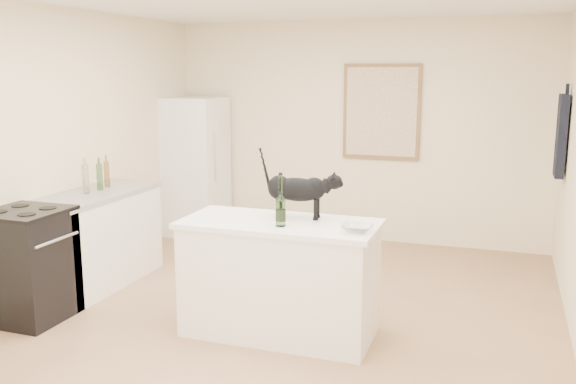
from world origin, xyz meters
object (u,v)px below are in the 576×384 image
at_px(stove, 28,266).
at_px(black_cat, 297,193).
at_px(wine_bottle, 281,203).
at_px(glass_bowl, 357,228).
at_px(fridge, 195,166).

bearing_deg(stove, black_cat, 14.32).
bearing_deg(black_cat, stove, -171.09).
relative_size(wine_bottle, glass_bowl, 1.54).
distance_m(fridge, glass_bowl, 3.79).
distance_m(stove, fridge, 2.98).
xyz_separation_m(fridge, black_cat, (2.14, -2.40, 0.25)).
bearing_deg(wine_bottle, fridge, 128.11).
bearing_deg(black_cat, glass_bowl, -32.46).
xyz_separation_m(fridge, wine_bottle, (2.11, -2.69, 0.22)).
bearing_deg(glass_bowl, wine_bottle, -179.11).
distance_m(stove, black_cat, 2.30).
distance_m(wine_bottle, glass_bowl, 0.59).
bearing_deg(glass_bowl, black_cat, 152.95).
relative_size(stove, black_cat, 1.57).
bearing_deg(fridge, glass_bowl, -44.98).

